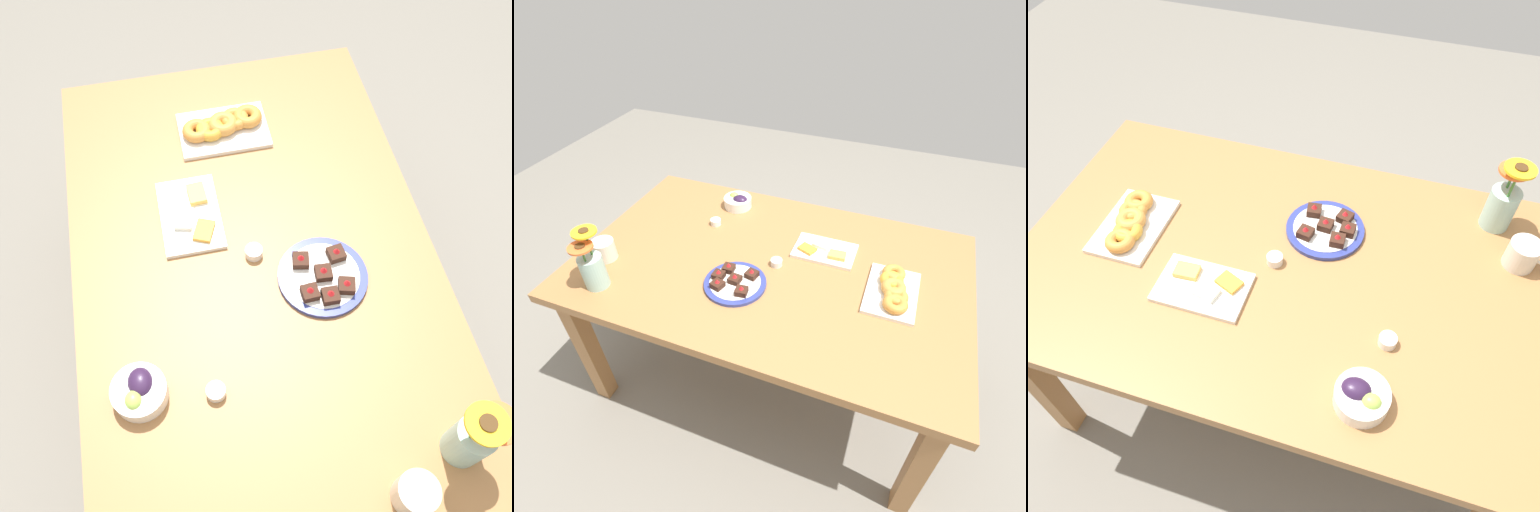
# 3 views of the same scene
# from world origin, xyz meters

# --- Properties ---
(ground_plane) EXTENTS (6.00, 6.00, 0.00)m
(ground_plane) POSITION_xyz_m (0.00, 0.00, 0.00)
(ground_plane) COLOR slate
(dining_table) EXTENTS (1.60, 1.00, 0.74)m
(dining_table) POSITION_xyz_m (0.00, 0.00, 0.65)
(dining_table) COLOR #9E6B3D
(dining_table) RESTS_ON ground_plane
(coffee_mug) EXTENTS (0.13, 0.09, 0.09)m
(coffee_mug) POSITION_xyz_m (0.66, 0.21, 0.78)
(coffee_mug) COLOR beige
(coffee_mug) RESTS_ON dining_table
(grape_bowl) EXTENTS (0.14, 0.14, 0.07)m
(grape_bowl) POSITION_xyz_m (0.30, -0.35, 0.77)
(grape_bowl) COLOR white
(grape_bowl) RESTS_ON dining_table
(cheese_platter) EXTENTS (0.26, 0.17, 0.03)m
(cheese_platter) POSITION_xyz_m (-0.19, -0.15, 0.75)
(cheese_platter) COLOR white
(cheese_platter) RESTS_ON dining_table
(croissant_platter) EXTENTS (0.19, 0.29, 0.05)m
(croissant_platter) POSITION_xyz_m (-0.50, -0.00, 0.76)
(croissant_platter) COLOR white
(croissant_platter) RESTS_ON dining_table
(jam_cup_honey) EXTENTS (0.05, 0.05, 0.03)m
(jam_cup_honey) POSITION_xyz_m (-0.03, -0.00, 0.76)
(jam_cup_honey) COLOR white
(jam_cup_honey) RESTS_ON dining_table
(jam_cup_berry) EXTENTS (0.05, 0.05, 0.03)m
(jam_cup_berry) POSITION_xyz_m (0.34, -0.17, 0.76)
(jam_cup_berry) COLOR white
(jam_cup_berry) RESTS_ON dining_table
(dessert_plate) EXTENTS (0.24, 0.24, 0.05)m
(dessert_plate) POSITION_xyz_m (0.08, 0.17, 0.75)
(dessert_plate) COLOR navy
(dessert_plate) RESTS_ON dining_table
(flower_vase) EXTENTS (0.09, 0.13, 0.25)m
(flower_vase) POSITION_xyz_m (0.58, 0.36, 0.83)
(flower_vase) COLOR #99C1B7
(flower_vase) RESTS_ON dining_table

